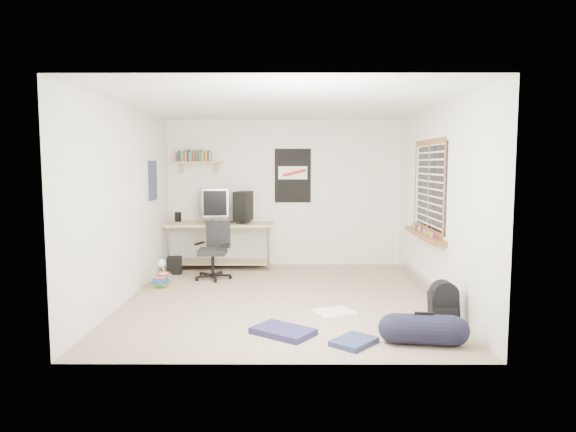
{
  "coord_description": "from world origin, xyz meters",
  "views": [
    {
      "loc": [
        0.1,
        -6.59,
        1.75
      ],
      "look_at": [
        0.07,
        0.2,
        1.06
      ],
      "focal_mm": 32.0,
      "sensor_mm": 36.0,
      "label": 1
    }
  ],
  "objects_px": {
    "duffel_bag": "(423,330)",
    "office_chair": "(212,247)",
    "desk": "(221,246)",
    "backpack": "(444,309)",
    "book_stack": "(162,278)"
  },
  "relations": [
    {
      "from": "office_chair",
      "to": "duffel_bag",
      "type": "distance_m",
      "value": 3.81
    },
    {
      "from": "duffel_bag",
      "to": "desk",
      "type": "bearing_deg",
      "value": 131.64
    },
    {
      "from": "duffel_bag",
      "to": "office_chair",
      "type": "bearing_deg",
      "value": 139.12
    },
    {
      "from": "office_chair",
      "to": "backpack",
      "type": "bearing_deg",
      "value": -19.63
    },
    {
      "from": "duffel_bag",
      "to": "book_stack",
      "type": "xyz_separation_m",
      "value": [
        -3.1,
        2.28,
        0.01
      ]
    },
    {
      "from": "desk",
      "to": "backpack",
      "type": "bearing_deg",
      "value": -50.53
    },
    {
      "from": "backpack",
      "to": "office_chair",
      "type": "bearing_deg",
      "value": 138.88
    },
    {
      "from": "desk",
      "to": "book_stack",
      "type": "height_order",
      "value": "desk"
    },
    {
      "from": "duffel_bag",
      "to": "book_stack",
      "type": "bearing_deg",
      "value": 152.05
    },
    {
      "from": "office_chair",
      "to": "desk",
      "type": "bearing_deg",
      "value": 109.11
    },
    {
      "from": "desk",
      "to": "office_chair",
      "type": "distance_m",
      "value": 0.89
    },
    {
      "from": "desk",
      "to": "duffel_bag",
      "type": "distance_m",
      "value": 4.49
    },
    {
      "from": "backpack",
      "to": "book_stack",
      "type": "xyz_separation_m",
      "value": [
        -3.46,
        1.75,
        -0.05
      ]
    },
    {
      "from": "duffel_bag",
      "to": "backpack",
      "type": "bearing_deg",
      "value": 64.68
    },
    {
      "from": "desk",
      "to": "book_stack",
      "type": "distance_m",
      "value": 1.62
    }
  ]
}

